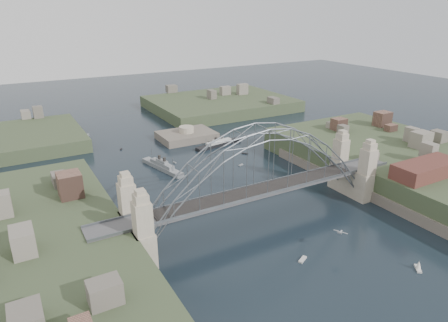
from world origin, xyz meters
The scene contains 20 objects.
ground centered at (0.00, 0.00, 0.00)m, with size 500.00×500.00×0.00m, color black.
bridge centered at (0.00, 0.00, 12.32)m, with size 84.00×13.80×24.60m.
shore_west centered at (-57.32, 0.00, 1.97)m, with size 50.50×90.00×12.00m.
shore_east centered at (57.32, 0.00, 1.97)m, with size 50.50×90.00×12.00m.
headland_nw centered at (-55.00, 95.00, 0.50)m, with size 60.00×45.00×9.00m, color #364328.
headland_ne centered at (50.00, 110.00, 0.75)m, with size 70.00×55.00×9.50m, color #364328.
fort_island centered at (12.00, 70.00, -0.34)m, with size 22.00×16.00×9.40m.
wharf_shed centered at (44.00, -14.00, 10.00)m, with size 20.00×8.00×4.00m, color #592D26.
naval_cruiser_near centered at (-8.69, 44.25, 0.95)m, with size 7.27×20.49×6.12m.
naval_cruiser_far centered at (-26.40, 88.84, 0.75)m, with size 9.45×12.96×4.80m.
ocean_liner centered at (19.39, 56.27, 0.79)m, with size 20.78×6.48×5.06m.
aeroplane centered at (7.10, -20.32, 4.96)m, with size 1.80×2.88×0.45m.
small_boat_a centered at (-18.88, 14.04, 0.15)m, with size 2.71×1.87×0.45m.
small_boat_b centered at (15.81, 34.11, 0.15)m, with size 2.05×1.23×0.45m.
small_boat_c centered at (-1.76, -18.89, 0.15)m, with size 2.73×1.96×0.45m.
small_boat_d centered at (23.26, 43.25, 0.15)m, with size 2.29×2.22×0.45m.
small_boat_e centered at (-32.14, 56.40, 0.28)m, with size 1.45×3.11×1.43m.
small_boat_f centered at (-3.00, 47.41, 0.15)m, with size 0.87×1.48×0.45m.
small_boat_g centered at (16.71, -33.06, 0.80)m, with size 2.44×2.70×2.38m.
small_boat_h centered at (-15.05, 70.66, 0.15)m, with size 1.25×1.84×0.45m.
Camera 1 is at (-51.63, -72.81, 49.94)m, focal length 31.97 mm.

